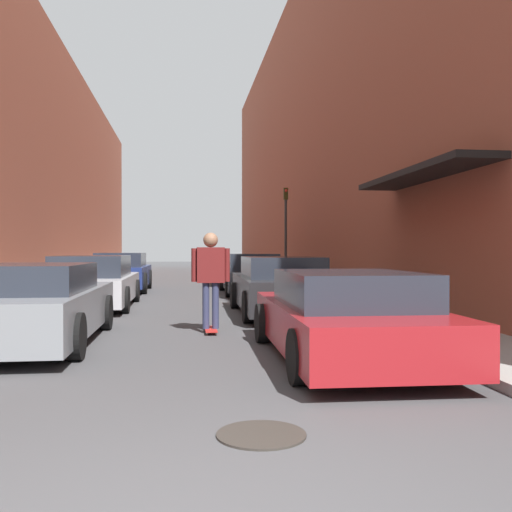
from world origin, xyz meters
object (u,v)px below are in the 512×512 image
traffic_light (286,225)px  parked_car_right_1 (280,286)px  parked_car_right_2 (251,274)px  parked_car_left_2 (122,273)px  parked_car_right_3 (235,270)px  parked_car_right_0 (345,316)px  manhole_cover (261,434)px  parked_car_left_1 (93,283)px  parked_car_left_0 (35,305)px  skateboarder (211,271)px

traffic_light → parked_car_right_1: bearing=-101.1°
parked_car_right_1 → parked_car_right_2: size_ratio=0.99×
parked_car_left_2 → parked_car_right_3: size_ratio=1.09×
parked_car_right_0 → manhole_cover: (-1.52, -2.93, -0.56)m
parked_car_right_1 → traffic_light: (1.77, 9.05, 1.77)m
manhole_cover → traffic_light: (3.31, 17.19, 2.38)m
parked_car_left_1 → traffic_light: traffic_light is taller
parked_car_right_3 → manhole_cover: parked_car_right_3 is taller
parked_car_left_0 → parked_car_right_2: bearing=65.2°
traffic_light → parked_car_right_0: bearing=-97.2°
parked_car_right_2 → traffic_light: bearing=59.7°
parked_car_left_0 → parked_car_right_0: bearing=-21.7°
parked_car_left_0 → parked_car_right_3: (4.38, 14.82, 0.01)m
parked_car_left_2 → parked_car_right_3: parked_car_left_2 is taller
parked_car_left_1 → parked_car_right_3: 10.24m
parked_car_right_1 → parked_car_left_2: bearing=118.9°
parked_car_right_0 → parked_car_right_1: 5.21m
parked_car_left_1 → parked_car_right_2: parked_car_right_2 is taller
parked_car_right_2 → parked_car_left_1: bearing=-137.6°
parked_car_left_1 → parked_car_left_0: bearing=-90.1°
parked_car_right_2 → parked_car_left_2: bearing=160.3°
parked_car_left_0 → parked_car_right_1: 5.59m
parked_car_left_2 → skateboarder: (2.60, -10.32, 0.42)m
manhole_cover → parked_car_left_1: bearing=105.4°
parked_car_right_3 → skateboarder: bearing=-96.8°
parked_car_left_0 → parked_car_left_2: (0.11, 11.19, 0.05)m
parked_car_left_0 → parked_car_right_1: size_ratio=0.99×
parked_car_left_2 → skateboarder: bearing=-75.9°
parked_car_left_1 → parked_car_right_2: 6.02m
parked_car_left_1 → parked_car_right_3: size_ratio=1.21×
parked_car_left_2 → parked_car_right_2: size_ratio=0.91×
parked_car_right_0 → parked_car_right_3: bearing=89.9°
parked_car_right_2 → skateboarder: bearing=-101.3°
parked_car_right_1 → parked_car_right_2: parked_car_right_2 is taller
parked_car_left_1 → parked_car_right_2: bearing=42.4°
parked_car_left_1 → parked_car_right_3: bearing=64.7°
parked_car_right_0 → parked_car_left_2: bearing=108.2°
parked_car_right_1 → parked_car_right_2: bearing=89.2°
parked_car_right_3 → skateboarder: size_ratio=2.28×
manhole_cover → skateboarder: bearing=91.3°
parked_car_left_2 → parked_car_right_2: parked_car_left_2 is taller
parked_car_left_2 → traffic_light: bearing=12.5°
parked_car_left_1 → parked_car_right_1: 4.84m
parked_car_left_2 → skateboarder: 10.65m
parked_car_left_1 → parked_car_right_1: bearing=-25.6°
parked_car_right_2 → traffic_light: 3.79m
parked_car_right_3 → parked_car_left_0: bearing=-106.5°
manhole_cover → parked_car_left_2: bearing=99.7°
skateboarder → traffic_light: traffic_light is taller
parked_car_right_3 → parked_car_left_1: bearing=-115.3°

